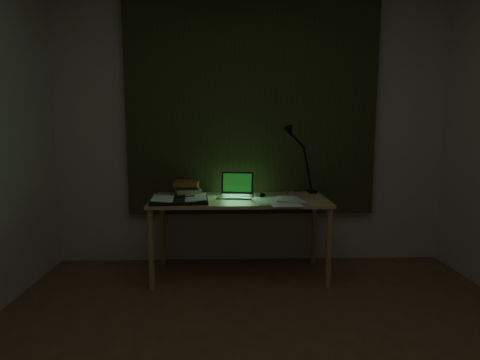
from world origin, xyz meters
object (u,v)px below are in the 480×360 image
object	(u,v)px
laptop	(235,185)
loose_papers	(280,199)
open_textbook	(179,199)
desk	(240,237)
desk_lamp	(312,161)
book_stack	(188,188)

from	to	relation	value
laptop	loose_papers	xyz separation A→B (m)	(0.35, -0.14, -0.09)
open_textbook	loose_papers	xyz separation A→B (m)	(0.79, 0.04, -0.01)
desk	loose_papers	size ratio (longest dim) A/B	3.66
desk_lamp	desk	bearing A→B (deg)	-173.50
loose_papers	desk_lamp	bearing A→B (deg)	46.73
desk	open_textbook	bearing A→B (deg)	-164.11
desk	open_textbook	size ratio (longest dim) A/B	3.25
desk	laptop	size ratio (longest dim) A/B	4.47
book_stack	laptop	bearing A→B (deg)	-14.22
desk	loose_papers	distance (m)	0.47
laptop	book_stack	size ratio (longest dim) A/B	1.32
book_stack	open_textbook	bearing A→B (deg)	-97.67
loose_papers	laptop	bearing A→B (deg)	158.06
open_textbook	loose_papers	world-z (taller)	open_textbook
desk	laptop	bearing A→B (deg)	127.50
desk	desk_lamp	xyz separation A→B (m)	(0.64, 0.25, 0.61)
desk	loose_papers	world-z (taller)	loose_papers
open_textbook	laptop	bearing A→B (deg)	17.04
laptop	loose_papers	world-z (taller)	laptop
desk	book_stack	size ratio (longest dim) A/B	5.88
desk	book_stack	distance (m)	0.60
desk_lamp	laptop	bearing A→B (deg)	-177.72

